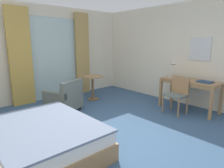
{
  "coord_description": "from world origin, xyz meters",
  "views": [
    {
      "loc": [
        -2.31,
        -2.79,
        1.72
      ],
      "look_at": [
        0.58,
        0.46,
        0.78
      ],
      "focal_mm": 31.78,
      "sensor_mm": 36.0,
      "label": 1
    }
  ],
  "objects": [
    {
      "name": "wall_right",
      "position": [
        2.84,
        0.0,
        1.37
      ],
      "size": [
        0.12,
        6.08,
        2.74
      ],
      "primitive_type": "cube",
      "color": "silver",
      "rests_on": "ground"
    },
    {
      "name": "closed_book",
      "position": [
        2.34,
        -0.84,
        0.79
      ],
      "size": [
        0.26,
        0.34,
        0.03
      ],
      "primitive_type": "cube",
      "rotation": [
        0.0,
        0.0,
        -0.04
      ],
      "color": "navy",
      "rests_on": "writing_desk"
    },
    {
      "name": "round_cafe_table",
      "position": [
        1.09,
        1.9,
        0.53
      ],
      "size": [
        0.63,
        0.63,
        0.72
      ],
      "color": "#9E754C",
      "rests_on": "ground"
    },
    {
      "name": "balcony_glass_door",
      "position": [
        0.36,
        2.9,
        1.21
      ],
      "size": [
        1.51,
        0.02,
        2.41
      ],
      "primitive_type": "cube",
      "color": "silver",
      "rests_on": "ground"
    },
    {
      "name": "desk_lamp",
      "position": [
        2.19,
        -0.05,
        1.11
      ],
      "size": [
        0.3,
        0.29,
        0.5
      ],
      "color": "#B7B2A8",
      "rests_on": "writing_desk"
    },
    {
      "name": "wall_back",
      "position": [
        0.0,
        2.98,
        1.37
      ],
      "size": [
        5.8,
        0.12,
        2.74
      ],
      "primitive_type": "cube",
      "color": "silver",
      "rests_on": "ground"
    },
    {
      "name": "curtain_panel_left",
      "position": [
        -0.61,
        2.8,
        1.3
      ],
      "size": [
        0.59,
        0.1,
        2.61
      ],
      "primitive_type": "cube",
      "color": "tan",
      "rests_on": "ground"
    },
    {
      "name": "bed",
      "position": [
        -1.66,
        0.02,
        0.26
      ],
      "size": [
        2.24,
        1.88,
        1.06
      ],
      "color": "#9E754C",
      "rests_on": "ground"
    },
    {
      "name": "desk_chair",
      "position": [
        1.96,
        -0.37,
        0.51
      ],
      "size": [
        0.42,
        0.49,
        0.89
      ],
      "color": "slate",
      "rests_on": "ground"
    },
    {
      "name": "armchair_by_window",
      "position": [
        -0.06,
        1.49,
        0.34
      ],
      "size": [
        0.9,
        0.89,
        0.81
      ],
      "color": "slate",
      "rests_on": "ground"
    },
    {
      "name": "wall_mirror",
      "position": [
        2.76,
        -0.46,
        1.53
      ],
      "size": [
        0.02,
        0.54,
        0.58
      ],
      "color": "silver"
    },
    {
      "name": "writing_desk",
      "position": [
        2.37,
        -0.46,
        0.68
      ],
      "size": [
        0.62,
        1.42,
        0.78
      ],
      "color": "#9E754C",
      "rests_on": "ground"
    },
    {
      "name": "curtain_panel_right",
      "position": [
        1.34,
        2.8,
        1.3
      ],
      "size": [
        0.48,
        0.1,
        2.61
      ],
      "primitive_type": "cube",
      "color": "tan",
      "rests_on": "ground"
    },
    {
      "name": "ground",
      "position": [
        0.0,
        0.0,
        -0.05
      ],
      "size": [
        6.2,
        6.48,
        0.1
      ],
      "primitive_type": "cube",
      "color": "#38567A"
    }
  ]
}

